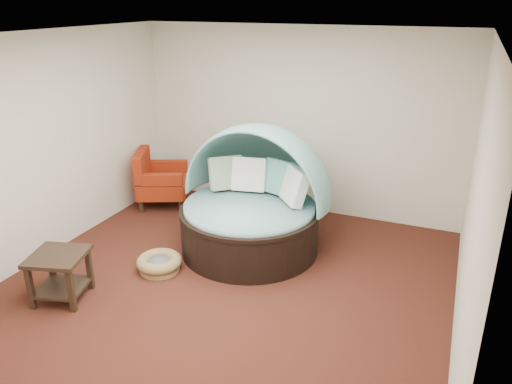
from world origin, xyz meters
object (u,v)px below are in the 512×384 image
at_px(pet_basket, 159,263).
at_px(red_armchair, 159,180).
at_px(canopy_daybed, 253,193).
at_px(side_table, 60,270).

distance_m(pet_basket, red_armchair, 2.16).
distance_m(canopy_daybed, side_table, 2.50).
bearing_deg(side_table, pet_basket, 54.70).
xyz_separation_m(pet_basket, side_table, (-0.66, -0.93, 0.25)).
relative_size(pet_basket, red_armchair, 0.61).
xyz_separation_m(canopy_daybed, pet_basket, (-0.82, -1.04, -0.67)).
height_order(red_armchair, side_table, red_armchair).
height_order(pet_basket, side_table, side_table).
height_order(canopy_daybed, red_armchair, canopy_daybed).
distance_m(pet_basket, side_table, 1.17).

